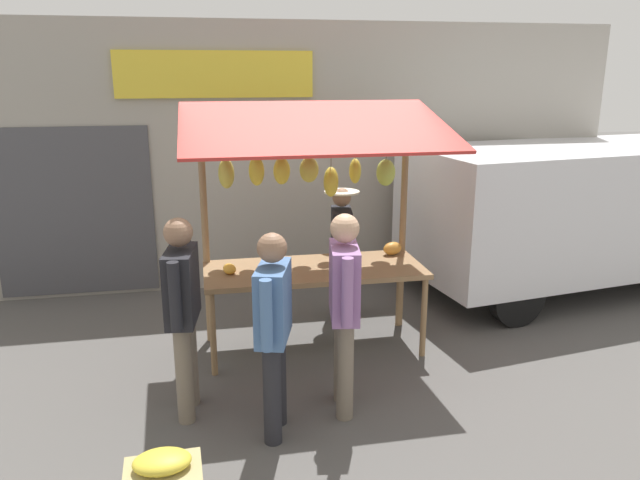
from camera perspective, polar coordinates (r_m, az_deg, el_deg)
The scene contains 8 objects.
ground_plane at distance 6.47m, azimuth -0.52°, elevation -10.01°, with size 40.00×40.00×0.00m, color #514F4C.
street_backdrop at distance 8.07m, azimuth -3.91°, elevation 7.73°, with size 9.00×0.30×3.40m.
market_stall at distance 6.03m, azimuth -0.54°, elevation 3.69°, with size 2.50×1.46×2.50m.
vendor_with_sunhat at distance 6.93m, azimuth 2.00°, elevation -0.35°, with size 0.40×0.66×1.54m.
shopper_with_ponytail at distance 4.68m, azimuth -4.36°, elevation -7.58°, with size 0.35×0.68×1.65m.
shopper_with_shopping_bag at distance 5.06m, azimuth -12.72°, elevation -5.78°, with size 0.29×0.71×1.69m.
shopper_in_grey_tee at distance 4.99m, azimuth 2.26°, elevation -5.54°, with size 0.30×0.71×1.71m.
parked_van at distance 8.47m, azimuth 22.20°, elevation 3.02°, with size 4.62×2.48×1.88m.
Camera 1 is at (1.08, 5.74, 2.80)m, focal length 34.22 mm.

